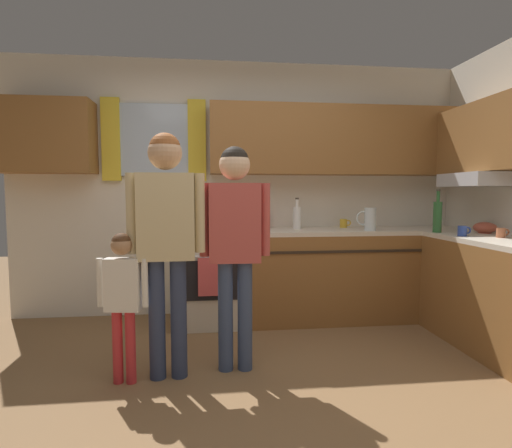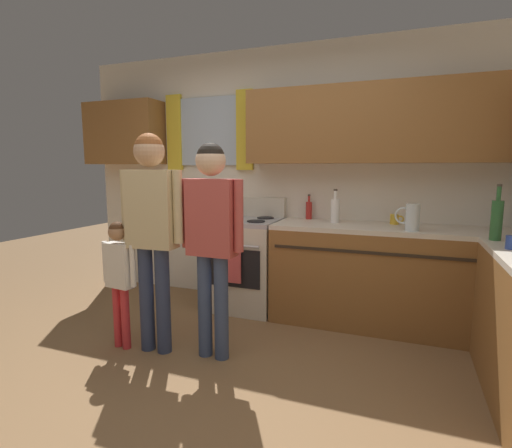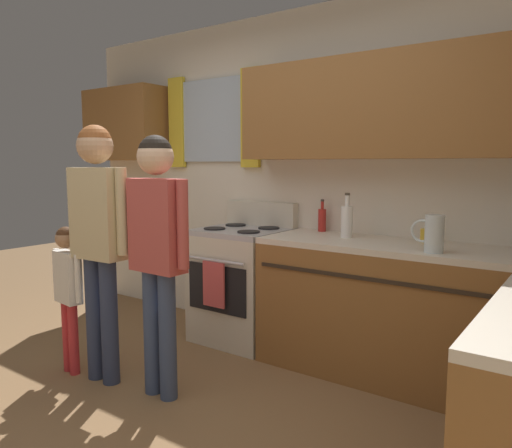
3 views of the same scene
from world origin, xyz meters
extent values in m
plane|color=olive|center=(0.00, 0.00, 0.00)|extent=(12.00, 12.00, 0.00)
cube|color=silver|center=(0.00, 1.90, 1.30)|extent=(4.60, 0.10, 2.60)
cube|color=silver|center=(-0.85, 1.83, 1.79)|extent=(0.66, 0.03, 0.72)
cube|color=yellow|center=(-1.27, 1.82, 1.79)|extent=(0.18, 0.04, 0.82)
cube|color=yellow|center=(-0.43, 1.82, 1.79)|extent=(0.18, 0.04, 0.82)
cube|color=brown|center=(-1.85, 1.69, 1.79)|extent=(0.90, 0.32, 0.69)
cube|color=brown|center=(1.00, 1.69, 1.79)|extent=(2.60, 0.32, 0.69)
cube|color=brown|center=(2.14, 0.91, 1.75)|extent=(0.32, 1.59, 0.61)
cube|color=#B7B7BC|center=(2.08, 1.05, 1.38)|extent=(0.40, 0.60, 0.12)
cube|color=brown|center=(1.17, 1.54, 0.43)|extent=(2.26, 0.62, 0.86)
cube|color=beige|center=(1.17, 1.54, 0.88)|extent=(2.26, 0.62, 0.04)
cube|color=brown|center=(1.99, 0.54, 0.43)|extent=(0.62, 1.37, 0.86)
cube|color=beige|center=(1.99, 0.54, 0.88)|extent=(0.62, 1.37, 0.04)
cube|color=#2D2319|center=(1.17, 1.23, 0.72)|extent=(2.14, 0.01, 0.02)
cube|color=beige|center=(-0.31, 1.54, 0.43)|extent=(0.67, 0.62, 0.86)
cube|color=black|center=(-0.31, 1.23, 0.48)|extent=(0.55, 0.01, 0.36)
cylinder|color=#ADADB2|center=(-0.31, 1.20, 0.70)|extent=(0.55, 0.02, 0.02)
cube|color=#ADADB2|center=(-0.31, 1.54, 0.88)|extent=(0.67, 0.62, 0.04)
cube|color=beige|center=(-0.31, 1.81, 1.00)|extent=(0.67, 0.08, 0.20)
cylinder|color=black|center=(-0.48, 1.40, 0.91)|extent=(0.17, 0.17, 0.01)
cylinder|color=black|center=(-0.15, 1.40, 0.91)|extent=(0.17, 0.17, 0.01)
cylinder|color=black|center=(-0.48, 1.68, 0.91)|extent=(0.17, 0.17, 0.01)
cylinder|color=black|center=(-0.15, 1.68, 0.91)|extent=(0.17, 0.17, 0.01)
cube|color=#CC4C4C|center=(-0.31, 1.19, 0.52)|extent=(0.20, 0.02, 0.34)
cylinder|color=red|center=(0.27, 1.78, 0.99)|extent=(0.06, 0.06, 0.17)
cylinder|color=red|center=(0.27, 1.78, 1.10)|extent=(0.02, 0.02, 0.06)
cylinder|color=#3F382D|center=(0.27, 1.78, 1.14)|extent=(0.03, 0.03, 0.02)
cylinder|color=#2D6633|center=(1.76, 1.12, 1.04)|extent=(0.08, 0.08, 0.28)
cylinder|color=#2D6633|center=(1.76, 1.12, 1.23)|extent=(0.03, 0.03, 0.10)
cylinder|color=#3F382D|center=(1.76, 1.12, 1.29)|extent=(0.03, 0.03, 0.02)
cylinder|color=white|center=(0.56, 1.60, 1.01)|extent=(0.08, 0.08, 0.22)
cylinder|color=white|center=(0.56, 1.60, 1.16)|extent=(0.03, 0.03, 0.08)
cylinder|color=#3F382D|center=(0.56, 1.60, 1.21)|extent=(0.03, 0.03, 0.02)
cylinder|color=#B76642|center=(2.03, 0.66, 0.94)|extent=(0.07, 0.07, 0.08)
torus|color=#B76642|center=(2.08, 0.66, 0.94)|extent=(0.06, 0.01, 0.06)
cylinder|color=#2D479E|center=(1.80, 0.80, 0.94)|extent=(0.07, 0.07, 0.08)
torus|color=#2D479E|center=(1.85, 0.80, 0.95)|extent=(0.06, 0.01, 0.06)
cylinder|color=gold|center=(1.08, 1.70, 0.95)|extent=(0.08, 0.08, 0.09)
torus|color=gold|center=(1.13, 1.70, 0.95)|extent=(0.06, 0.01, 0.06)
cylinder|color=silver|center=(1.22, 1.36, 1.01)|extent=(0.11, 0.11, 0.22)
torus|color=silver|center=(1.15, 1.36, 1.02)|extent=(0.14, 0.02, 0.14)
cylinder|color=#B24C38|center=(2.15, 1.01, 0.92)|extent=(0.11, 0.11, 0.03)
ellipsoid|color=#B24C38|center=(2.15, 1.01, 0.95)|extent=(0.19, 0.19, 0.10)
cylinder|color=#2D3856|center=(-0.52, 0.40, 0.41)|extent=(0.11, 0.11, 0.81)
cylinder|color=#2D3856|center=(-0.66, 0.39, 0.41)|extent=(0.11, 0.11, 0.81)
cube|color=#D1BC8C|center=(-0.59, 0.40, 1.10)|extent=(0.38, 0.17, 0.58)
cylinder|color=#D1BC8C|center=(-0.37, 0.41, 1.13)|extent=(0.07, 0.07, 0.53)
cylinder|color=#D1BC8C|center=(-0.81, 0.39, 1.13)|extent=(0.07, 0.07, 0.53)
sphere|color=tan|center=(-0.59, 0.40, 1.52)|extent=(0.22, 0.22, 0.22)
sphere|color=brown|center=(-0.59, 0.40, 1.55)|extent=(0.21, 0.21, 0.21)
cylinder|color=#38476B|center=(-0.06, 0.46, 0.39)|extent=(0.10, 0.10, 0.78)
cylinder|color=#38476B|center=(-0.20, 0.47, 0.39)|extent=(0.10, 0.10, 0.78)
cube|color=#BF4C47|center=(-0.13, 0.47, 1.05)|extent=(0.36, 0.16, 0.55)
cylinder|color=#BF4C47|center=(0.08, 0.46, 1.07)|extent=(0.07, 0.07, 0.51)
cylinder|color=#BF4C47|center=(-0.34, 0.47, 1.07)|extent=(0.07, 0.07, 0.51)
sphere|color=beige|center=(-0.13, 0.47, 1.45)|extent=(0.21, 0.21, 0.21)
sphere|color=black|center=(-0.13, 0.47, 1.48)|extent=(0.20, 0.20, 0.20)
cylinder|color=red|center=(-0.83, 0.34, 0.24)|extent=(0.07, 0.07, 0.49)
cylinder|color=red|center=(-0.92, 0.35, 0.24)|extent=(0.07, 0.07, 0.49)
cube|color=white|center=(-0.87, 0.35, 0.66)|extent=(0.24, 0.12, 0.35)
cylinder|color=white|center=(-0.73, 0.33, 0.68)|extent=(0.04, 0.04, 0.32)
cylinder|color=white|center=(-1.02, 0.37, 0.68)|extent=(0.04, 0.04, 0.32)
sphere|color=#A87A56|center=(-0.87, 0.35, 0.92)|extent=(0.13, 0.13, 0.13)
sphere|color=#4C2D19|center=(-0.87, 0.35, 0.94)|extent=(0.12, 0.12, 0.12)
camera|label=1|loc=(-0.29, -2.27, 1.26)|focal=27.66mm
camera|label=2|loc=(1.16, -2.02, 1.41)|focal=27.50mm
camera|label=3|loc=(2.00, -1.53, 1.41)|focal=34.36mm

